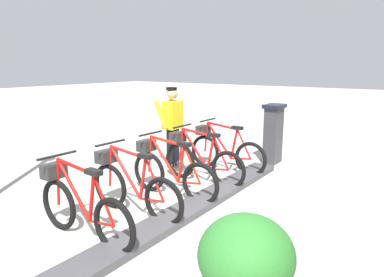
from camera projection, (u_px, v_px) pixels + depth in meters
ground_plane at (193, 210)px, 5.16m from camera, size 60.00×60.00×0.00m
dock_rail_base at (193, 207)px, 5.15m from camera, size 0.44×5.14×0.10m
payment_kiosk at (273, 133)px, 7.54m from camera, size 0.36×0.52×1.28m
bike_docked_0 at (224, 150)px, 7.00m from camera, size 1.72×0.54×1.02m
bike_docked_1 at (200, 159)px, 6.30m from camera, size 1.72×0.54×1.02m
bike_docked_2 at (170, 171)px, 5.61m from camera, size 1.72×0.54×1.02m
bike_docked_3 at (131, 186)px, 4.92m from camera, size 1.72×0.54×1.02m
bike_docked_4 at (80, 206)px, 4.22m from camera, size 1.72×0.54×1.02m
worker_near_rack at (172, 124)px, 7.17m from camera, size 0.47×0.64×1.66m
planter_bush at (245, 268)px, 2.73m from camera, size 0.76×0.76×0.97m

